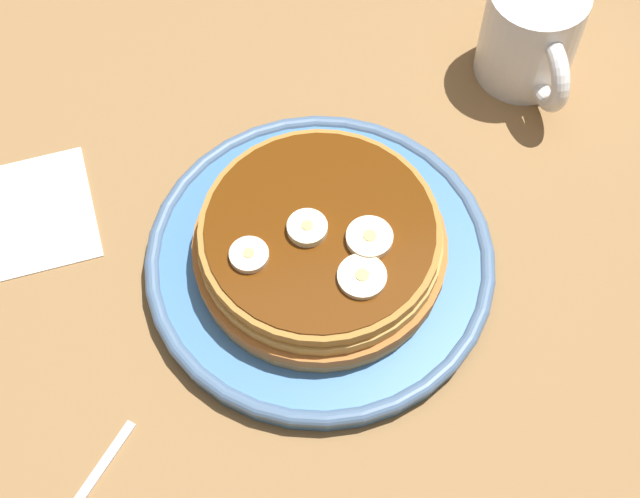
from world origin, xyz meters
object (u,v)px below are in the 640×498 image
object	(u,v)px
banana_slice_3	(362,277)
banana_slice_2	(369,238)
napkin	(25,216)
coffee_mug	(532,35)
banana_slice_0	(306,224)
pancake_stack	(318,244)
banana_slice_1	(249,255)
plate	(320,261)

from	to	relation	value
banana_slice_3	banana_slice_2	bearing A→B (deg)	155.84
banana_slice_3	napkin	distance (cm)	29.29
coffee_mug	banana_slice_2	bearing A→B (deg)	-47.91
banana_slice_0	banana_slice_2	bearing A→B (deg)	62.55
pancake_stack	coffee_mug	size ratio (longest dim) A/B	1.67
banana_slice_0	napkin	bearing A→B (deg)	-114.61
banana_slice_1	banana_slice_3	xyz separation A→B (cm)	(3.57, 7.52, -0.03)
pancake_stack	napkin	size ratio (longest dim) A/B	1.83
banana_slice_2	banana_slice_0	bearing A→B (deg)	-117.45
banana_slice_0	banana_slice_3	xyz separation A→B (cm)	(5.11, 2.93, -0.11)
pancake_stack	banana_slice_3	bearing A→B (deg)	24.13
coffee_mug	napkin	bearing A→B (deg)	-83.57
banana_slice_1	pancake_stack	bearing A→B (deg)	101.93
banana_slice_2	coffee_mug	distance (cm)	25.49
banana_slice_2	banana_slice_3	bearing A→B (deg)	-24.16
plate	banana_slice_1	xyz separation A→B (cm)	(1.19, -5.56, 5.38)
banana_slice_1	coffee_mug	size ratio (longest dim) A/B	0.24
pancake_stack	plate	bearing A→B (deg)	109.00
banana_slice_0	banana_slice_2	size ratio (longest dim) A/B	0.87
pancake_stack	banana_slice_1	bearing A→B (deg)	-78.07
banana_slice_0	banana_slice_2	distance (cm)	4.77
coffee_mug	banana_slice_0	bearing A→B (deg)	-57.28
banana_slice_0	banana_slice_1	bearing A→B (deg)	-71.42
plate	banana_slice_1	distance (cm)	7.83
pancake_stack	coffee_mug	bearing A→B (deg)	124.38
pancake_stack	napkin	distance (cm)	24.80
banana_slice_0	napkin	xyz separation A→B (cm)	(-9.82, -21.45, -6.46)
plate	coffee_mug	bearing A→B (deg)	124.46
banana_slice_3	coffee_mug	distance (cm)	28.43
banana_slice_2	coffee_mug	bearing A→B (deg)	132.09
pancake_stack	coffee_mug	distance (cm)	27.02
banana_slice_1	banana_slice_2	bearing A→B (deg)	85.76
napkin	banana_slice_3	bearing A→B (deg)	58.51
pancake_stack	banana_slice_0	distance (cm)	2.77
banana_slice_0	plate	bearing A→B (deg)	69.96
plate	banana_slice_3	bearing A→B (deg)	22.44
plate	napkin	distance (cm)	24.64
coffee_mug	plate	bearing A→B (deg)	-55.54
banana_slice_0	coffee_mug	distance (cm)	27.52
banana_slice_1	banana_slice_3	bearing A→B (deg)	64.64
pancake_stack	banana_slice_0	world-z (taller)	banana_slice_0
banana_slice_1	coffee_mug	bearing A→B (deg)	120.61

